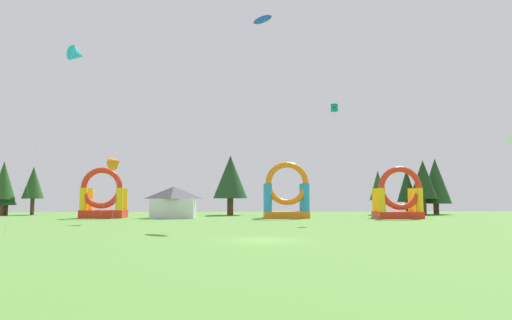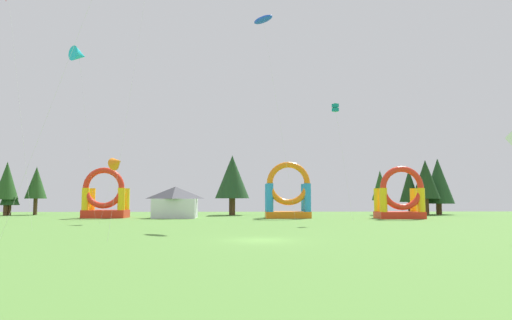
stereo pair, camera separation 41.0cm
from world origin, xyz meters
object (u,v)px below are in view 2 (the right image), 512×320
kite_blue_parafoil (263,20)px  inflatable_blue_arch (400,200)px  kite_orange_delta (117,163)px  inflatable_red_slide (288,197)px  inflatable_yellow_castle (105,200)px  kite_teal_box (335,108)px  kite_cyan_delta (79,55)px  festival_tent (175,202)px

kite_blue_parafoil → inflatable_blue_arch: 30.61m
kite_orange_delta → kite_blue_parafoil: kite_blue_parafoil is taller
inflatable_red_slide → inflatable_yellow_castle: inflatable_red_slide is taller
kite_orange_delta → inflatable_red_slide: 24.13m
kite_orange_delta → kite_teal_box: bearing=1.1°
kite_orange_delta → kite_cyan_delta: size_ratio=0.34×
kite_cyan_delta → inflatable_yellow_castle: kite_cyan_delta is taller
inflatable_red_slide → inflatable_blue_arch: inflatable_red_slide is taller
kite_cyan_delta → festival_tent: size_ratio=3.80×
kite_teal_box → inflatable_red_slide: size_ratio=1.77×
kite_blue_parafoil → inflatable_yellow_castle: bearing=146.7°
inflatable_blue_arch → festival_tent: inflatable_blue_arch is taller
kite_orange_delta → kite_cyan_delta: 18.12m
inflatable_yellow_castle → kite_orange_delta: bearing=-67.8°
festival_tent → kite_orange_delta: bearing=-111.8°
inflatable_red_slide → kite_teal_box: bearing=-66.9°
kite_blue_parafoil → inflatable_red_slide: size_ratio=3.00×
kite_cyan_delta → inflatable_yellow_castle: size_ratio=3.20×
inflatable_red_slide → kite_blue_parafoil: bearing=-107.6°
festival_tent → kite_blue_parafoil: bearing=-49.7°
kite_cyan_delta → inflatable_yellow_castle: 20.28m
inflatable_yellow_castle → inflatable_blue_arch: size_ratio=0.99×
inflatable_yellow_castle → kite_teal_box: bearing=-21.5°
inflatable_yellow_castle → inflatable_blue_arch: bearing=-4.6°
festival_tent → inflatable_blue_arch: bearing=-5.5°
inflatable_red_slide → festival_tent: inflatable_red_slide is taller
inflatable_yellow_castle → kite_blue_parafoil: bearing=-33.3°
inflatable_yellow_castle → festival_tent: 10.05m
kite_orange_delta → kite_cyan_delta: kite_cyan_delta is taller
kite_orange_delta → inflatable_yellow_castle: (-5.14, 12.59, -4.38)m
inflatable_blue_arch → festival_tent: (-31.47, 3.01, -0.40)m
inflatable_red_slide → festival_tent: bearing=176.6°
kite_cyan_delta → inflatable_red_slide: (28.37, 4.29, -18.88)m
inflatable_blue_arch → inflatable_red_slide: bearing=172.4°
kite_cyan_delta → kite_teal_box: size_ratio=1.63×
festival_tent → inflatable_yellow_castle: bearing=178.0°
inflatable_red_slide → inflatable_yellow_castle: 26.15m
kite_blue_parafoil → kite_orange_delta: bearing=173.8°
kite_orange_delta → festival_tent: (4.90, 12.24, -4.69)m
kite_blue_parafoil → kite_cyan_delta: (-24.22, 8.83, -1.51)m
kite_cyan_delta → inflatable_red_slide: bearing=8.6°
kite_teal_box → inflatable_yellow_castle: size_ratio=1.97×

